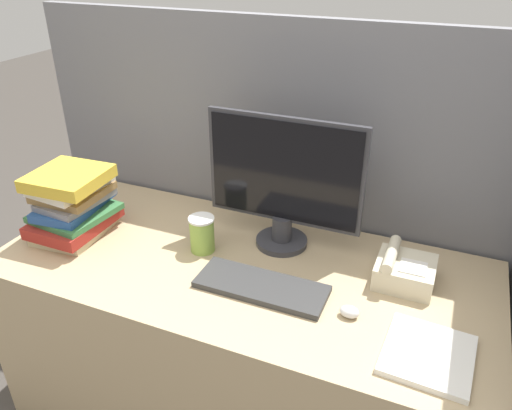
# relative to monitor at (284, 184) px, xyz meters

# --- Properties ---
(cubicle_panel_rear) EXTENTS (2.05, 0.04, 1.46)m
(cubicle_panel_rear) POSITION_rel_monitor_xyz_m (-0.08, 0.23, -0.23)
(cubicle_panel_rear) COLOR slate
(cubicle_panel_rear) RESTS_ON ground_plane
(desk) EXTENTS (1.65, 0.73, 0.73)m
(desk) POSITION_rel_monitor_xyz_m (-0.08, -0.18, -0.60)
(desk) COLOR tan
(desk) RESTS_ON ground_plane
(monitor) EXTENTS (0.54, 0.18, 0.47)m
(monitor) POSITION_rel_monitor_xyz_m (0.00, 0.00, 0.00)
(monitor) COLOR #333338
(monitor) RESTS_ON desk
(keyboard) EXTENTS (0.41, 0.15, 0.02)m
(keyboard) POSITION_rel_monitor_xyz_m (0.03, -0.27, -0.22)
(keyboard) COLOR #333333
(keyboard) RESTS_ON desk
(mouse) EXTENTS (0.06, 0.04, 0.03)m
(mouse) POSITION_rel_monitor_xyz_m (0.31, -0.29, -0.22)
(mouse) COLOR silver
(mouse) RESTS_ON desk
(coffee_cup) EXTENTS (0.09, 0.09, 0.13)m
(coffee_cup) POSITION_rel_monitor_xyz_m (-0.24, -0.15, -0.17)
(coffee_cup) COLOR #8CB247
(coffee_cup) RESTS_ON desk
(book_stack) EXTENTS (0.27, 0.31, 0.25)m
(book_stack) POSITION_rel_monitor_xyz_m (-0.72, -0.22, -0.11)
(book_stack) COLOR #C6B78C
(book_stack) RESTS_ON desk
(desk_telephone) EXTENTS (0.18, 0.18, 0.11)m
(desk_telephone) POSITION_rel_monitor_xyz_m (0.43, -0.06, -0.19)
(desk_telephone) COLOR beige
(desk_telephone) RESTS_ON desk
(paper_pile) EXTENTS (0.24, 0.25, 0.02)m
(paper_pile) POSITION_rel_monitor_xyz_m (0.54, -0.36, -0.23)
(paper_pile) COLOR white
(paper_pile) RESTS_ON desk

